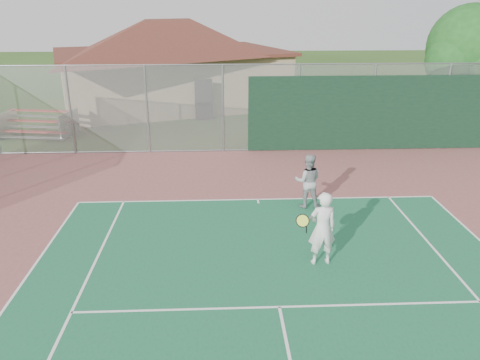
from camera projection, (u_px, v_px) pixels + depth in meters
name	position (u px, v px, depth m)	size (l,w,h in m)	color
back_fence	(301.00, 111.00, 18.74)	(20.08, 0.11, 3.53)	gray
clubhouse	(170.00, 54.00, 27.08)	(15.46, 12.65, 5.76)	tan
bleachers	(37.00, 124.00, 21.17)	(3.19, 2.14, 1.11)	#B22E29
tree	(472.00, 50.00, 19.95)	(4.20, 3.98, 5.86)	#382714
player_white_front	(322.00, 229.00, 10.64)	(1.04, 0.69, 1.78)	silver
player_grey_back	(308.00, 182.00, 13.70)	(0.84, 0.68, 1.63)	#95989A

